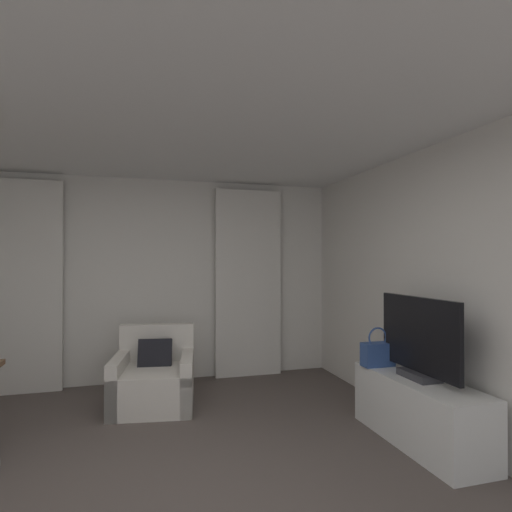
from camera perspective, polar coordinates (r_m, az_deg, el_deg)
The scene contains 9 objects.
wall_window at distance 5.59m, azimuth -15.15°, elevation -3.14°, with size 5.12×0.06×2.60m.
wall_right at distance 3.67m, azimuth 29.67°, elevation -4.48°, with size 0.06×6.12×2.60m.
ceiling at distance 2.77m, azimuth -13.99°, elevation 22.24°, with size 5.12×6.12×0.06m, color white.
curtain_left_panel at distance 5.61m, azimuth -29.34°, elevation -3.59°, with size 0.90×0.06×2.50m.
curtain_right_panel at distance 5.66m, azimuth -1.04°, elevation -3.63°, with size 0.90×0.06×2.50m.
armchair at distance 4.80m, azimuth -13.69°, elevation -16.05°, with size 0.94×0.99×0.82m.
tv_console at distance 4.03m, azimuth 21.29°, elevation -19.06°, with size 0.46×1.33×0.55m.
tv_flatscreen at distance 3.88m, azimuth 21.26°, elevation -10.63°, with size 0.20×0.98×0.69m.
handbag_primary at distance 4.23m, azimuth 16.22°, elevation -12.60°, with size 0.30×0.14×0.37m.
Camera 1 is at (-0.09, -2.55, 1.56)m, focal length 29.41 mm.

